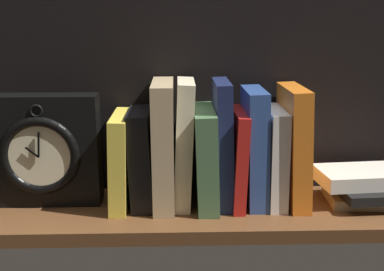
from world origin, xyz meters
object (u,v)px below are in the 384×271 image
book_tan_shortstories (164,144)px  book_navy_bierce (223,143)px  book_yellow_seinlanguage (121,160)px  book_cream_twain (184,143)px  book_red_requiem (237,157)px  book_stack_side (365,186)px  book_black_skeptic (141,158)px  book_orange_pandolfini (294,146)px  book_blue_modern (255,147)px  framed_clock (43,151)px  book_white_catcher (274,156)px  book_green_romantic (204,157)px

book_tan_shortstories → book_navy_bierce: bearing=0.0°
book_yellow_seinlanguage → book_cream_twain: size_ratio=0.74×
book_cream_twain → book_red_requiem: bearing=0.0°
book_tan_shortstories → book_stack_side: (38.78, -0.79, -8.42)cm
book_black_skeptic → book_red_requiem: book_black_skeptic is taller
book_tan_shortstories → book_cream_twain: 3.78cm
book_black_skeptic → book_red_requiem: (18.20, 0.00, -0.08)cm
book_orange_pandolfini → book_navy_bierce: bearing=180.0°
book_blue_modern → framed_clock: book_blue_modern is taller
book_black_skeptic → framed_clock: size_ratio=0.86×
book_white_catcher → book_tan_shortstories: bearing=180.0°
book_cream_twain → framed_clock: 26.45cm
book_navy_bierce → framed_clock: book_navy_bierce is taller
book_yellow_seinlanguage → book_orange_pandolfini: size_ratio=0.78×
book_green_romantic → book_cream_twain: bearing=-180.0°
book_cream_twain → book_blue_modern: bearing=0.0°
book_navy_bierce → book_yellow_seinlanguage: bearing=180.0°
book_cream_twain → book_red_requiem: book_cream_twain is taller
book_red_requiem → book_blue_modern: book_blue_modern is taller
book_yellow_seinlanguage → book_tan_shortstories: size_ratio=0.74×
book_green_romantic → framed_clock: size_ratio=0.87×
book_tan_shortstories → book_cream_twain: bearing=-0.0°
book_yellow_seinlanguage → book_blue_modern: bearing=0.0°
book_yellow_seinlanguage → book_tan_shortstories: bearing=0.0°
book_cream_twain → book_red_requiem: size_ratio=1.32×
book_navy_bierce → book_white_catcher: (9.75, 0.00, -2.62)cm
book_red_requiem → book_white_catcher: book_white_catcher is taller
book_green_romantic → book_blue_modern: size_ratio=0.83×
book_tan_shortstories → book_red_requiem: 14.23cm
book_navy_bierce → book_blue_modern: 6.06cm
book_black_skeptic → book_blue_modern: (21.42, 0.00, 1.93)cm
book_green_romantic → book_stack_side: 31.79cm
book_tan_shortstories → book_green_romantic: book_tan_shortstories is taller
book_yellow_seinlanguage → book_white_catcher: size_ratio=0.95×
book_white_catcher → book_stack_side: (17.86, -0.79, -5.86)cm
framed_clock → book_yellow_seinlanguage: bearing=-1.3°
framed_clock → book_stack_side: bearing=-1.0°
book_tan_shortstories → book_green_romantic: bearing=0.0°
book_navy_bierce → book_stack_side: (27.61, -0.79, -8.48)cm
book_blue_modern → book_white_catcher: bearing=0.0°
book_yellow_seinlanguage → book_orange_pandolfini: book_orange_pandolfini is taller
book_stack_side → book_blue_modern: bearing=177.9°
framed_clock → book_red_requiem: bearing=-0.5°
book_black_skeptic → book_blue_modern: size_ratio=0.82×
book_cream_twain → book_white_catcher: bearing=0.0°
book_yellow_seinlanguage → book_cream_twain: 12.25cm
book_cream_twain → book_white_catcher: size_ratio=1.29×
book_tan_shortstories → book_yellow_seinlanguage: bearing=180.0°
book_yellow_seinlanguage → book_blue_modern: book_blue_modern is taller
framed_clock → book_stack_side: framed_clock is taller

